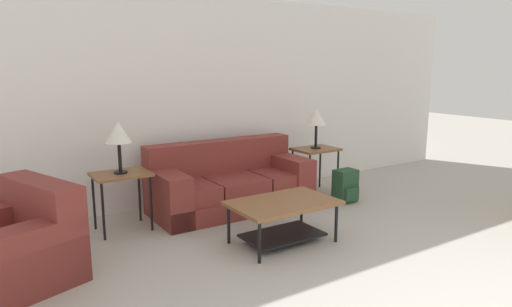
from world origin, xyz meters
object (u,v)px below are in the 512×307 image
object	(u,v)px
table_lamp_left	(118,134)
armchair	(10,249)
couch	(230,185)
coffee_table	(283,212)
side_table_left	(121,179)
backpack	(346,186)
side_table_right	(315,153)
table_lamp_right	(316,118)

from	to	relation	value
table_lamp_left	armchair	bearing A→B (deg)	-148.21
armchair	couch	bearing A→B (deg)	16.40
coffee_table	side_table_left	distance (m)	1.74
backpack	side_table_left	bearing A→B (deg)	168.68
side_table_right	table_lamp_left	xyz separation A→B (m)	(-2.67, -0.00, 0.49)
table_lamp_right	couch	bearing A→B (deg)	178.90
table_lamp_left	backpack	world-z (taller)	table_lamp_left
coffee_table	side_table_left	bearing A→B (deg)	134.93
side_table_left	table_lamp_right	distance (m)	2.71
backpack	armchair	bearing A→B (deg)	-177.70
side_table_right	table_lamp_left	bearing A→B (deg)	-180.00
side_table_right	coffee_table	bearing A→B (deg)	-139.89
armchair	side_table_right	xyz separation A→B (m)	(3.79, 0.70, 0.27)
coffee_table	table_lamp_right	bearing A→B (deg)	40.11
backpack	coffee_table	bearing A→B (deg)	-155.76
table_lamp_right	armchair	bearing A→B (deg)	-169.56
armchair	table_lamp_right	world-z (taller)	table_lamp_right
armchair	coffee_table	size ratio (longest dim) A/B	1.19
backpack	table_lamp_right	bearing A→B (deg)	95.54
couch	table_lamp_right	world-z (taller)	table_lamp_right
coffee_table	side_table_right	world-z (taller)	side_table_right
coffee_table	backpack	distance (m)	1.65
couch	backpack	bearing A→B (deg)	-22.36
side_table_left	table_lamp_right	xyz separation A→B (m)	(2.67, -0.00, 0.49)
couch	table_lamp_right	size ratio (longest dim) A/B	3.59
side_table_right	side_table_left	bearing A→B (deg)	180.00
coffee_table	side_table_right	size ratio (longest dim) A/B	1.65
side_table_right	backpack	distance (m)	0.65
side_table_left	backpack	xyz separation A→B (m)	(2.72, -0.54, -0.35)
couch	side_table_right	size ratio (longest dim) A/B	3.11
table_lamp_left	backpack	bearing A→B (deg)	-11.32
table_lamp_right	backpack	xyz separation A→B (m)	(0.05, -0.54, -0.84)
armchair	table_lamp_right	bearing A→B (deg)	10.44
couch	armchair	size ratio (longest dim) A/B	1.58
couch	coffee_table	size ratio (longest dim) A/B	1.88
side_table_left	table_lamp_left	bearing A→B (deg)	-63.43
armchair	table_lamp_right	distance (m)	3.93
armchair	table_lamp_right	xyz separation A→B (m)	(3.79, 0.70, 0.76)
table_lamp_left	table_lamp_right	xyz separation A→B (m)	(2.67, 0.00, 0.00)
coffee_table	backpack	xyz separation A→B (m)	(1.50, 0.68, -0.11)
couch	coffee_table	xyz separation A→B (m)	(-0.12, -1.25, 0.02)
backpack	couch	bearing A→B (deg)	157.64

